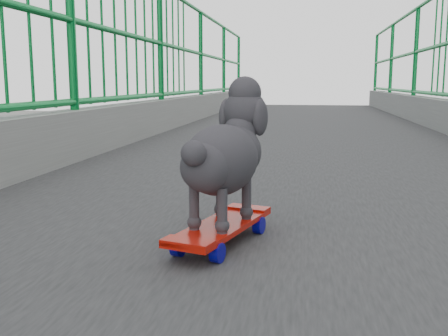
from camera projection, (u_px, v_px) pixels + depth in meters
skateboard at (221, 229)px, 1.54m from camera, size 0.26×0.49×0.06m
poodle at (225, 152)px, 1.53m from camera, size 0.27×0.45×0.39m
car_0 at (110, 297)px, 16.68m from camera, size 1.68×4.18×1.42m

